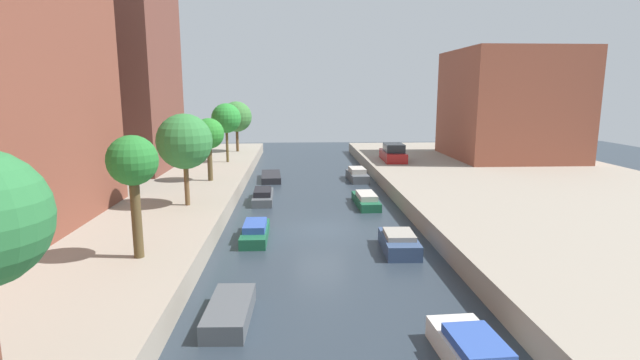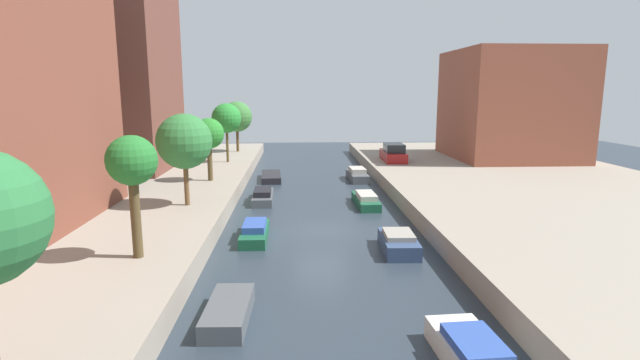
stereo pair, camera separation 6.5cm
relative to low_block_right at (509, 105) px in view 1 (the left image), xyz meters
The scene contains 18 objects.
ground_plane 26.81m from the low_block_right, 133.45° to the right, with size 84.00×84.00×0.00m, color #28333D.
quay_left 38.45m from the low_block_right, 150.06° to the right, with size 20.00×64.00×1.00m, color gray.
quay_right 19.95m from the low_block_right, 98.97° to the right, with size 20.00×64.00×1.00m, color gray.
low_block_right is the anchor object (origin of this frame).
street_tree_1 35.75m from the low_block_right, 134.58° to the right, with size 1.81×1.81×4.51m.
street_tree_2 30.48m from the low_block_right, 145.46° to the right, with size 2.91×2.91×4.88m.
street_tree_3 27.09m from the low_block_right, 158.05° to the right, with size 2.06×2.06×4.23m.
street_tree_4 25.15m from the low_block_right, behind, with size 2.50×2.50×4.99m.
street_tree_5 25.76m from the low_block_right, 167.13° to the left, with size 3.01×3.01×4.98m.
parked_car 11.64m from the low_block_right, behind, with size 1.92×4.61×1.52m.
moored_boat_left_1 36.17m from the low_block_right, 126.72° to the right, with size 1.38×3.13×0.59m.
moored_boat_left_2 29.88m from the low_block_right, 136.33° to the right, with size 1.21×3.66×0.83m.
moored_boat_left_3 25.30m from the low_block_right, 149.97° to the right, with size 1.33×3.97×0.86m.
moored_boat_left_4 22.46m from the low_block_right, 167.34° to the right, with size 1.73×4.32×0.50m.
moored_boat_right_1 35.21m from the low_block_right, 115.04° to the right, with size 1.63×3.41×0.89m.
moored_boat_right_2 27.33m from the low_block_right, 123.30° to the right, with size 1.56×3.16×0.87m.
moored_boat_right_3 21.02m from the low_block_right, 137.29° to the right, with size 1.33×4.07×0.83m.
moored_boat_right_4 16.23m from the low_block_right, 159.78° to the right, with size 1.51×3.73×0.99m.
Camera 1 is at (-1.30, -23.65, 7.06)m, focal length 26.95 mm.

